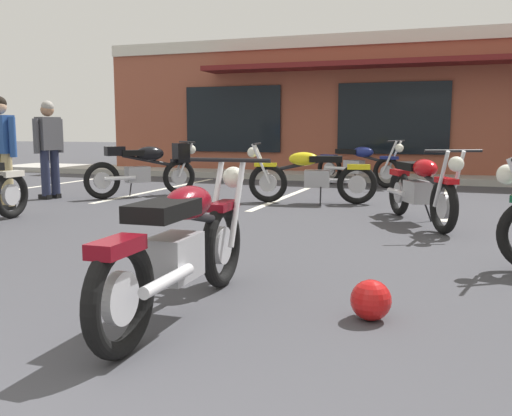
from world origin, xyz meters
name	(u,v)px	position (x,y,z in m)	size (l,w,h in m)	color
ground_plane	(284,258)	(0.00, 4.12, 0.00)	(80.00, 80.00, 0.00)	#3D3D42
sidewalk_kerb	(389,177)	(0.00, 12.82, 0.07)	(22.00, 1.80, 0.14)	#A8A59E
brick_storefront_building	(405,110)	(0.00, 16.31, 1.75)	(15.41, 7.19, 3.49)	brown
painted_stall_lines	(366,197)	(0.00, 9.22, 0.00)	(13.66, 4.80, 0.01)	silver
motorcycle_foreground_classic	(182,245)	(-0.15, 2.33, 0.46)	(0.66, 2.11, 0.98)	black
motorcycle_red_sportbike	(420,188)	(1.07, 6.54, 0.46)	(1.19, 1.96, 0.98)	black
motorcycle_black_cruiser	(148,167)	(-3.72, 8.07, 0.53)	(1.51, 1.77, 0.98)	black
motorcycle_silver_naked	(358,164)	(-0.48, 11.21, 0.46)	(1.98, 1.14, 0.98)	black
motorcycle_cream_vintage	(311,175)	(-0.73, 8.07, 0.46)	(2.10, 0.79, 0.98)	black
person_in_black_shirt	(1,146)	(-4.89, 5.84, 0.95)	(0.61, 0.31, 1.68)	black
person_by_back_row	(49,144)	(-5.11, 7.17, 0.95)	(0.34, 0.61, 1.68)	black
helmet_on_pavement	(371,300)	(1.02, 2.62, 0.13)	(0.26, 0.26, 0.26)	#B71414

